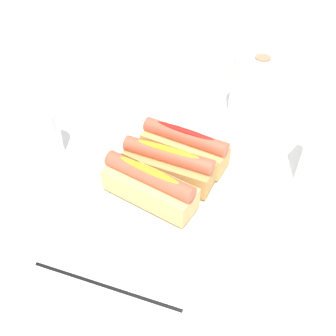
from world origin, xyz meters
TOP-DOWN VIEW (x-y plane):
  - ground_plane at (0.00, 0.00)m, footprint 2.40×2.40m
  - serving_bowl at (0.03, -0.02)m, footprint 0.32×0.32m
  - hotdog_front at (0.03, -0.07)m, footprint 0.15×0.06m
  - hotdog_back at (0.03, -0.02)m, footprint 0.15×0.07m
  - hotdog_side at (0.03, 0.04)m, footprint 0.15×0.05m
  - water_glass at (-0.22, -0.05)m, footprint 0.07×0.07m
  - paper_towel_roll at (0.07, 0.27)m, footprint 0.11×0.11m
  - chopstick_near at (0.05, -0.22)m, footprint 0.22×0.05m

SIDE VIEW (x-z plane):
  - ground_plane at x=0.00m, z-range 0.00..0.00m
  - chopstick_near at x=0.05m, z-range 0.00..0.01m
  - serving_bowl at x=0.03m, z-range 0.00..0.03m
  - water_glass at x=-0.22m, z-range -0.01..0.08m
  - hotdog_front at x=0.03m, z-range 0.03..0.09m
  - hotdog_back at x=0.03m, z-range 0.03..0.09m
  - hotdog_side at x=0.03m, z-range 0.03..0.09m
  - paper_towel_roll at x=0.07m, z-range 0.00..0.13m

